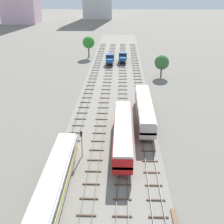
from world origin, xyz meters
TOP-DOWN VIEW (x-y plane):
  - ground_plane at (0.00, 56.00)m, footprint 480.00×480.00m
  - ballast_bed at (0.00, 56.00)m, footprint 16.84×176.00m
  - track_far_left at (-6.42, 57.00)m, footprint 2.40×126.00m
  - track_left at (-2.14, 57.00)m, footprint 2.40×126.00m
  - track_centre_left at (2.14, 57.00)m, footprint 2.40×126.00m
  - track_centre at (6.42, 57.00)m, footprint 2.40×126.00m
  - diesel_railcar_far_left_nearest at (-6.42, 16.67)m, footprint 2.96×20.50m
  - diesel_railcar_centre_left_near at (2.14, 30.22)m, footprint 2.96×20.50m
  - diesel_railcar_centre_mid at (6.42, 40.41)m, footprint 2.96×20.50m
  - shunter_loco_left_midfar at (-2.14, 84.69)m, footprint 2.74×8.46m
  - shunter_loco_centre_left_far at (2.14, 87.37)m, footprint 2.74×8.46m
  - signal_post_nearest at (-4.28, 26.71)m, footprint 0.28×0.47m
  - lineside_tree_0 at (13.31, 70.61)m, footprint 4.19×4.19m
  - lineside_tree_1 at (-10.22, 93.84)m, footprint 4.29×4.29m

SIDE VIEW (x-z plane):
  - ground_plane at x=0.00m, z-range 0.00..0.00m
  - ballast_bed at x=0.00m, z-range 0.00..0.01m
  - track_far_left at x=-6.42m, z-range -0.01..0.28m
  - track_left at x=-2.14m, z-range -0.01..0.28m
  - track_centre_left at x=2.14m, z-range -0.01..0.28m
  - track_centre at x=6.42m, z-range -0.01..0.28m
  - shunter_loco_left_midfar at x=-2.14m, z-range 0.46..3.56m
  - shunter_loco_centre_left_far at x=2.14m, z-range 0.46..3.56m
  - diesel_railcar_far_left_nearest at x=-6.42m, z-range 0.70..4.50m
  - diesel_railcar_centre_left_near at x=2.14m, z-range 0.70..4.50m
  - diesel_railcar_centre_mid at x=6.42m, z-range 0.70..4.50m
  - signal_post_nearest at x=-4.28m, z-range 0.66..5.20m
  - lineside_tree_0 at x=13.31m, z-range 1.05..7.38m
  - lineside_tree_1 at x=-10.22m, z-range 1.61..9.19m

